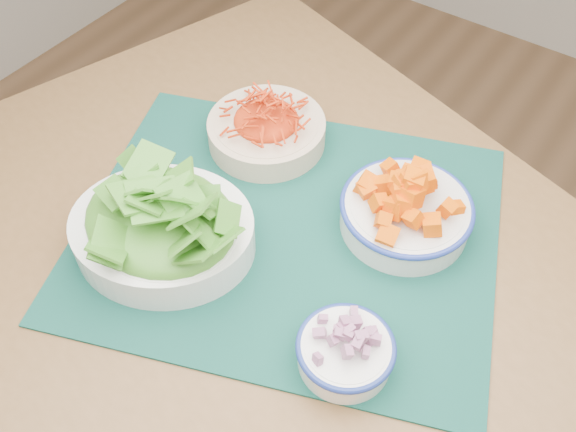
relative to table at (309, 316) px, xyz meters
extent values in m
cube|color=brown|center=(0.00, 0.00, 0.07)|extent=(1.51, 1.23, 0.04)
cylinder|color=brown|center=(-0.44, 0.54, -0.31)|extent=(0.06, 0.06, 0.71)
cube|color=#072C26|center=(-0.08, 0.06, 0.09)|extent=(0.75, 0.69, 0.00)
cylinder|color=beige|center=(-0.22, 0.20, 0.12)|extent=(0.22, 0.22, 0.04)
ellipsoid|color=red|center=(-0.22, 0.20, 0.15)|extent=(0.17, 0.17, 0.03)
cylinder|color=silver|center=(0.06, 0.17, 0.12)|extent=(0.25, 0.25, 0.05)
torus|color=navy|center=(0.06, 0.17, 0.14)|extent=(0.20, 0.20, 0.01)
ellipsoid|color=#F66100|center=(0.06, 0.17, 0.17)|extent=(0.17, 0.17, 0.05)
ellipsoid|color=#296E19|center=(-0.21, -0.07, 0.18)|extent=(0.23, 0.20, 0.06)
cylinder|color=white|center=(0.10, -0.08, 0.11)|extent=(0.16, 0.16, 0.04)
torus|color=navy|center=(0.10, -0.08, 0.13)|extent=(0.13, 0.13, 0.01)
ellipsoid|color=maroon|center=(0.10, -0.08, 0.14)|extent=(0.11, 0.11, 0.02)
camera|label=1|loc=(0.27, -0.44, 0.84)|focal=40.00mm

